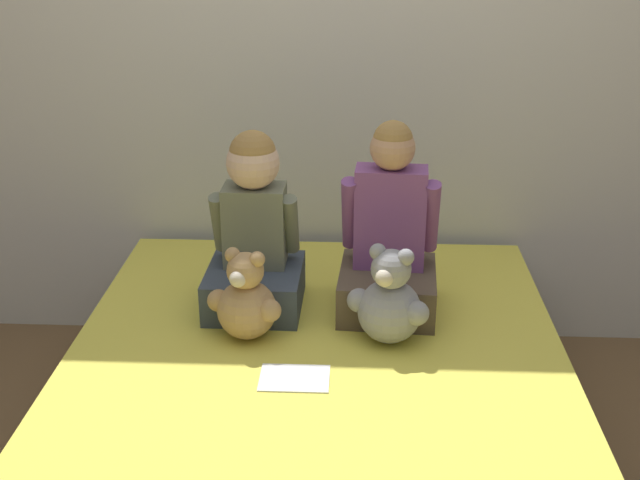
% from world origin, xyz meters
% --- Properties ---
extents(wall_behind_bed, '(8.00, 0.06, 2.50)m').
position_xyz_m(wall_behind_bed, '(0.00, 1.04, 1.25)').
color(wall_behind_bed, silver).
rests_on(wall_behind_bed, ground_plane).
extents(bed, '(1.61, 1.93, 0.46)m').
position_xyz_m(bed, '(0.00, 0.00, 0.23)').
color(bed, '#473828').
rests_on(bed, ground_plane).
extents(child_on_left, '(0.33, 0.35, 0.63)m').
position_xyz_m(child_on_left, '(-0.23, 0.40, 0.72)').
color(child_on_left, '#384251').
rests_on(child_on_left, bed).
extents(child_on_right, '(0.35, 0.37, 0.66)m').
position_xyz_m(child_on_right, '(0.23, 0.39, 0.70)').
color(child_on_right, brown).
rests_on(child_on_right, bed).
extents(teddy_bear_held_by_left_child, '(0.25, 0.20, 0.31)m').
position_xyz_m(teddy_bear_held_by_left_child, '(-0.23, 0.15, 0.59)').
color(teddy_bear_held_by_left_child, tan).
rests_on(teddy_bear_held_by_left_child, bed).
extents(teddy_bear_held_by_right_child, '(0.26, 0.21, 0.33)m').
position_xyz_m(teddy_bear_held_by_right_child, '(0.23, 0.15, 0.60)').
color(teddy_bear_held_by_right_child, '#939399').
rests_on(teddy_bear_held_by_right_child, bed).
extents(sign_card, '(0.21, 0.15, 0.00)m').
position_xyz_m(sign_card, '(-0.06, -0.09, 0.46)').
color(sign_card, white).
rests_on(sign_card, bed).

